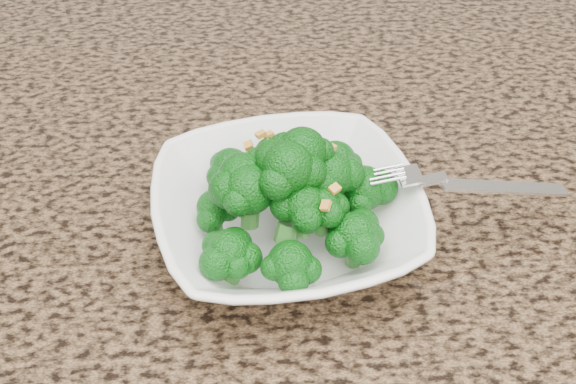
{
  "coord_description": "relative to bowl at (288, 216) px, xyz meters",
  "views": [
    {
      "loc": [
        0.03,
        -0.02,
        1.31
      ],
      "look_at": [
        0.05,
        0.38,
        0.95
      ],
      "focal_mm": 45.0,
      "sensor_mm": 36.0,
      "label": 1
    }
  ],
  "objects": [
    {
      "name": "granite_counter",
      "position": [
        -0.05,
        -0.08,
        -0.04
      ],
      "size": [
        1.64,
        1.04,
        0.03
      ],
      "primitive_type": "cube",
      "color": "brown",
      "rests_on": "cabinet"
    },
    {
      "name": "fork",
      "position": [
        0.11,
        0.0,
        0.03
      ],
      "size": [
        0.18,
        0.05,
        0.01
      ],
      "primitive_type": null,
      "rotation": [
        0.0,
        0.0,
        0.13
      ],
      "color": "silver",
      "rests_on": "bowl"
    },
    {
      "name": "broccoli_pile",
      "position": [
        0.0,
        0.0,
        0.06
      ],
      "size": [
        0.18,
        0.18,
        0.06
      ],
      "primitive_type": null,
      "color": "#0A570D",
      "rests_on": "bowl"
    },
    {
      "name": "garlic_topping",
      "position": [
        -0.0,
        0.0,
        0.09
      ],
      "size": [
        0.11,
        0.11,
        0.01
      ],
      "primitive_type": null,
      "color": "gold",
      "rests_on": "broccoli_pile"
    },
    {
      "name": "bowl",
      "position": [
        0.0,
        0.0,
        0.0
      ],
      "size": [
        0.24,
        0.24,
        0.05
      ],
      "primitive_type": "imported",
      "rotation": [
        0.0,
        0.0,
        0.18
      ],
      "color": "white",
      "rests_on": "granite_counter"
    }
  ]
}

